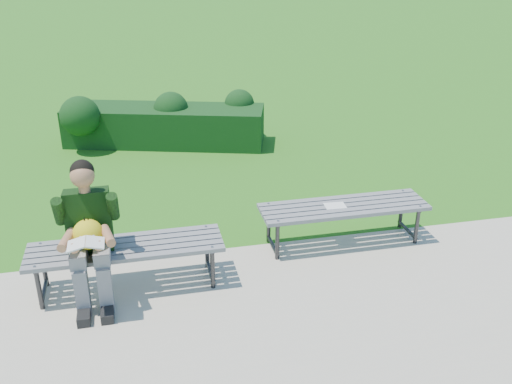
{
  "coord_description": "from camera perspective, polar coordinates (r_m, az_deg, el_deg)",
  "views": [
    {
      "loc": [
        -0.81,
        -5.28,
        3.11
      ],
      "look_at": [
        0.3,
        -0.28,
        0.79
      ],
      "focal_mm": 40.0,
      "sensor_mm": 36.0,
      "label": 1
    }
  ],
  "objects": [
    {
      "name": "walkway",
      "position": [
        4.77,
        0.31,
        -16.15
      ],
      "size": [
        30.0,
        3.5,
        0.02
      ],
      "color": "#B6B097",
      "rests_on": "ground"
    },
    {
      "name": "bench_right",
      "position": [
        6.18,
        8.75,
        -1.76
      ],
      "size": [
        1.8,
        0.5,
        0.46
      ],
      "color": "slate",
      "rests_on": "walkway"
    },
    {
      "name": "paper_sheet",
      "position": [
        6.12,
        7.91,
        -1.37
      ],
      "size": [
        0.23,
        0.17,
        0.01
      ],
      "color": "white",
      "rests_on": "bench_right"
    },
    {
      "name": "ground",
      "position": [
        6.18,
        -3.31,
        -5.84
      ],
      "size": [
        80.0,
        80.0,
        0.0
      ],
      "color": "#196A18",
      "rests_on": "ground"
    },
    {
      "name": "seated_boy",
      "position": [
        5.27,
        -16.4,
        -3.72
      ],
      "size": [
        0.56,
        0.76,
        1.31
      ],
      "color": "gray",
      "rests_on": "walkway"
    },
    {
      "name": "bench_left",
      "position": [
        5.48,
        -12.85,
        -5.73
      ],
      "size": [
        1.8,
        0.5,
        0.46
      ],
      "color": "slate",
      "rests_on": "walkway"
    },
    {
      "name": "hedge",
      "position": [
        9.29,
        -9.53,
        6.92
      ],
      "size": [
        3.28,
        1.65,
        0.87
      ],
      "color": "#133916",
      "rests_on": "ground"
    }
  ]
}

